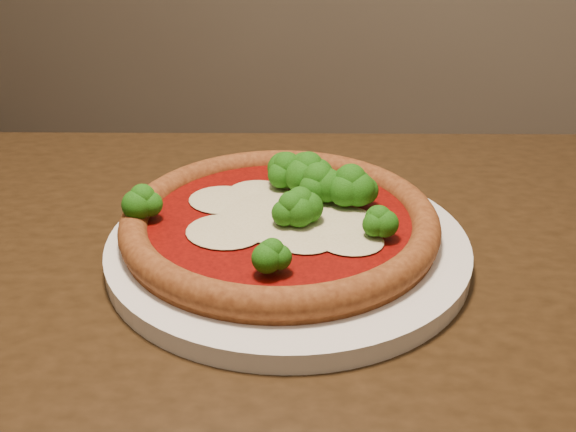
% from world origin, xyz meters
% --- Properties ---
extents(dining_table, '(1.34, 1.07, 0.75)m').
position_xyz_m(dining_table, '(0.06, 0.20, 0.65)').
color(dining_table, black).
rests_on(dining_table, floor).
extents(plate, '(0.33, 0.33, 0.02)m').
position_xyz_m(plate, '(0.09, 0.27, 0.76)').
color(plate, silver).
rests_on(plate, dining_table).
extents(pizza, '(0.30, 0.30, 0.06)m').
position_xyz_m(pizza, '(0.09, 0.28, 0.78)').
color(pizza, brown).
rests_on(pizza, plate).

